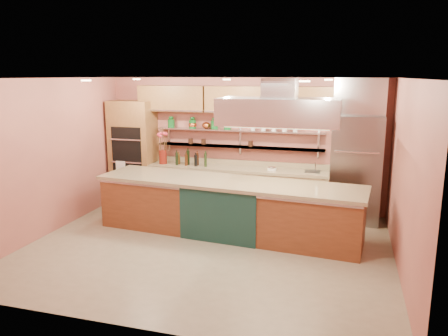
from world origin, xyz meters
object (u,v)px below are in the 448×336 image
(island, at_px, (228,207))
(flower_vase, at_px, (163,157))
(kitchen_scale, at_px, (272,168))
(refrigerator, at_px, (355,169))
(copper_kettle, at_px, (206,125))
(green_canister, at_px, (227,125))

(island, distance_m, flower_vase, 2.40)
(kitchen_scale, bearing_deg, refrigerator, -22.36)
(refrigerator, bearing_deg, island, -147.98)
(refrigerator, relative_size, flower_vase, 6.92)
(copper_kettle, bearing_deg, kitchen_scale, -8.37)
(island, xyz_separation_m, green_canister, (-0.46, 1.61, 1.31))
(flower_vase, distance_m, kitchen_scale, 2.43)
(copper_kettle, height_order, green_canister, green_canister)
(island, height_order, kitchen_scale, kitchen_scale)
(flower_vase, bearing_deg, refrigerator, -0.14)
(copper_kettle, bearing_deg, green_canister, 0.00)
(kitchen_scale, bearing_deg, flower_vase, 157.99)
(kitchen_scale, height_order, green_canister, green_canister)
(island, relative_size, copper_kettle, 26.54)
(kitchen_scale, distance_m, green_canister, 1.33)
(copper_kettle, relative_size, green_canister, 1.03)
(refrigerator, xyz_separation_m, kitchen_scale, (-1.64, 0.01, -0.07))
(island, bearing_deg, flower_vase, 148.52)
(island, height_order, copper_kettle, copper_kettle)
(island, bearing_deg, green_canister, 110.96)
(island, distance_m, copper_kettle, 2.26)
(refrigerator, xyz_separation_m, flower_vase, (-4.07, 0.01, 0.03))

